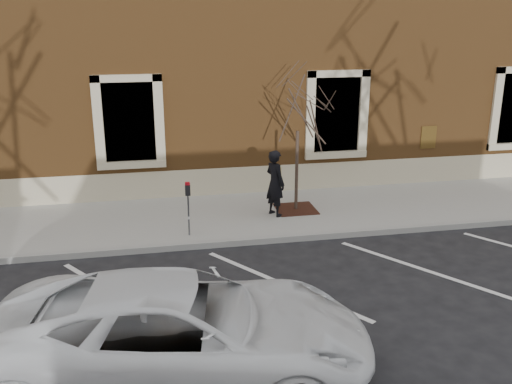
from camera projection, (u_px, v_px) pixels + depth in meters
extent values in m
plane|color=#28282B|center=(261.00, 243.00, 13.72)|extent=(120.00, 120.00, 0.00)
cube|color=#A7A59D|center=(248.00, 215.00, 15.33)|extent=(40.00, 3.50, 0.15)
cube|color=#9E9E99|center=(261.00, 241.00, 13.65)|extent=(40.00, 0.12, 0.15)
cube|color=brown|center=(216.00, 51.00, 19.74)|extent=(40.00, 8.50, 8.00)
cube|color=#C3B695|center=(237.00, 180.00, 16.85)|extent=(40.00, 0.06, 0.80)
cube|color=black|center=(129.00, 121.00, 15.85)|extent=(1.40, 0.30, 2.20)
cube|color=#C3B695|center=(132.00, 164.00, 16.06)|extent=(1.90, 0.20, 0.20)
cube|color=black|center=(335.00, 114.00, 16.95)|extent=(1.40, 0.30, 2.20)
cube|color=#C3B695|center=(335.00, 154.00, 17.16)|extent=(1.90, 0.20, 0.20)
imported|color=black|center=(275.00, 183.00, 14.90)|extent=(0.67, 0.76, 1.76)
cylinder|color=#595B60|center=(189.00, 215.00, 13.65)|extent=(0.04, 0.04, 1.01)
cube|color=black|center=(188.00, 190.00, 13.46)|extent=(0.12, 0.09, 0.26)
cube|color=red|center=(187.00, 184.00, 13.41)|extent=(0.11, 0.09, 0.06)
cube|color=white|center=(189.00, 218.00, 13.63)|extent=(0.05, 0.00, 0.07)
cube|color=#3A1A12|center=(296.00, 209.00, 15.57)|extent=(1.06, 1.06, 0.03)
cylinder|color=#443229|center=(297.00, 171.00, 15.24)|extent=(0.09, 0.09, 2.18)
imported|color=white|center=(181.00, 331.00, 8.48)|extent=(6.07, 3.54, 1.59)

